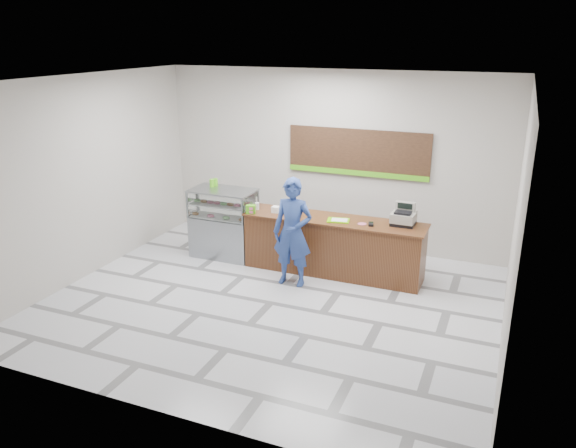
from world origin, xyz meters
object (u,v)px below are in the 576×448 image
at_px(display_case, 224,222).
at_px(sales_counter, 333,246).
at_px(serving_tray, 338,220).
at_px(cash_register, 404,217).
at_px(customer, 293,232).

bearing_deg(display_case, sales_counter, -0.00).
bearing_deg(sales_counter, serving_tray, -39.01).
distance_m(cash_register, serving_tray, 1.12).
relative_size(sales_counter, cash_register, 7.72).
bearing_deg(display_case, serving_tray, -2.12).
height_order(cash_register, customer, customer).
xyz_separation_m(cash_register, serving_tray, (-1.08, -0.24, -0.13)).
bearing_deg(serving_tray, sales_counter, 129.10).
xyz_separation_m(display_case, cash_register, (3.41, 0.15, 0.49)).
bearing_deg(sales_counter, display_case, 180.00).
distance_m(serving_tray, customer, 0.88).
bearing_deg(serving_tray, display_case, 165.98).
bearing_deg(cash_register, customer, -151.55).
bearing_deg(sales_counter, customer, -125.79).
height_order(display_case, cash_register, cash_register).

